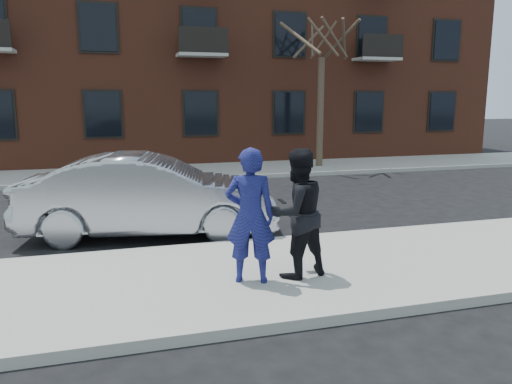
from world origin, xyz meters
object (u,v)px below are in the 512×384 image
object	(u,v)px
man_hoodie	(250,216)
man_peacoat	(297,213)
silver_sedan	(150,196)
street_tree	(322,26)

from	to	relation	value
man_hoodie	man_peacoat	distance (m)	0.73
silver_sedan	man_hoodie	xyz separation A→B (m)	(1.17, -3.47, 0.30)
silver_sedan	man_peacoat	distance (m)	3.94
man_hoodie	street_tree	bearing A→B (deg)	-99.47
street_tree	silver_sedan	size ratio (longest dim) A/B	1.33
man_hoodie	man_peacoat	world-z (taller)	man_hoodie
street_tree	silver_sedan	xyz separation A→B (m)	(-7.24, -8.09, -4.68)
street_tree	silver_sedan	distance (m)	11.82
man_hoodie	silver_sedan	bearing A→B (deg)	-53.14
man_peacoat	silver_sedan	bearing A→B (deg)	-74.70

